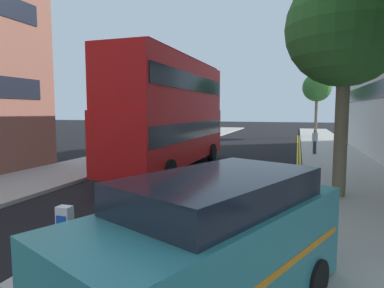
% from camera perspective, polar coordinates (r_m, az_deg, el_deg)
% --- Properties ---
extents(sidewalk_right, '(4.00, 80.00, 0.14)m').
position_cam_1_polar(sidewalk_right, '(17.02, 25.25, -4.81)').
color(sidewalk_right, '#ADA89E').
rests_on(sidewalk_right, ground).
extents(sidewalk_left, '(4.00, 80.00, 0.14)m').
position_cam_1_polar(sidewalk_left, '(19.97, -14.97, -2.96)').
color(sidewalk_left, '#ADA89E').
rests_on(sidewalk_left, ground).
extents(kerb_line_outer, '(0.10, 56.00, 0.01)m').
position_cam_1_polar(kerb_line_outer, '(14.92, 18.18, -6.23)').
color(kerb_line_outer, yellow).
rests_on(kerb_line_outer, ground).
extents(kerb_line_inner, '(0.10, 56.00, 0.01)m').
position_cam_1_polar(kerb_line_inner, '(14.91, 17.56, -6.21)').
color(kerb_line_inner, yellow).
rests_on(kerb_line_inner, ground).
extents(traffic_island, '(1.10, 2.20, 0.10)m').
position_cam_1_polar(traffic_island, '(7.28, -20.69, -18.77)').
color(traffic_island, '#ADA89E').
rests_on(traffic_island, ground).
extents(keep_left_bollard, '(0.36, 0.28, 1.11)m').
position_cam_1_polar(keep_left_bollard, '(7.07, -20.86, -14.65)').
color(keep_left_bollard, silver).
rests_on(keep_left_bollard, traffic_island).
extents(double_decker_bus_away, '(2.92, 10.85, 5.64)m').
position_cam_1_polar(double_decker_bus_away, '(17.05, -3.55, 5.75)').
color(double_decker_bus_away, red).
rests_on(double_decker_bus_away, ground).
extents(taxi_minivan, '(3.64, 5.16, 2.12)m').
position_cam_1_polar(taxi_minivan, '(4.91, 3.07, -17.75)').
color(taxi_minivan, teal).
rests_on(taxi_minivan, ground).
extents(pedestrian_far, '(0.34, 0.22, 1.62)m').
position_cam_1_polar(pedestrian_far, '(23.64, 20.28, 0.44)').
color(pedestrian_far, '#2D2D38').
rests_on(pedestrian_far, sidewalk_right).
extents(street_tree_mid, '(3.16, 3.16, 7.05)m').
position_cam_1_polar(street_tree_mid, '(40.18, 20.63, 9.02)').
color(street_tree_mid, '#6B6047').
rests_on(street_tree_mid, sidewalk_right).
extents(street_tree_far, '(3.86, 3.86, 7.52)m').
position_cam_1_polar(street_tree_far, '(12.47, 24.83, 17.52)').
color(street_tree_far, '#6B6047').
rests_on(street_tree_far, sidewalk_right).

